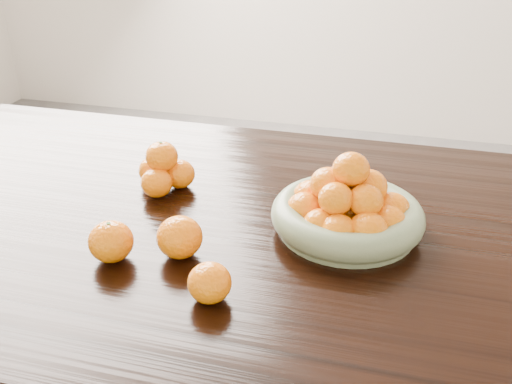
% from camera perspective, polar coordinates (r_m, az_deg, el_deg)
% --- Properties ---
extents(dining_table, '(2.00, 1.00, 0.75)m').
position_cam_1_polar(dining_table, '(1.19, 1.64, -6.98)').
color(dining_table, black).
rests_on(dining_table, ground).
extents(fruit_bowl, '(0.30, 0.30, 0.16)m').
position_cam_1_polar(fruit_bowl, '(1.12, 9.10, -1.71)').
color(fruit_bowl, gray).
rests_on(fruit_bowl, dining_table).
extents(orange_pyramid, '(0.13, 0.12, 0.11)m').
position_cam_1_polar(orange_pyramid, '(1.28, -9.28, 2.12)').
color(orange_pyramid, orange).
rests_on(orange_pyramid, dining_table).
extents(loose_orange_0, '(0.08, 0.08, 0.08)m').
position_cam_1_polar(loose_orange_0, '(1.05, -14.30, -4.83)').
color(loose_orange_0, orange).
rests_on(loose_orange_0, dining_table).
extents(loose_orange_1, '(0.08, 0.08, 0.08)m').
position_cam_1_polar(loose_orange_1, '(1.04, -7.65, -4.51)').
color(loose_orange_1, orange).
rests_on(loose_orange_1, dining_table).
extents(loose_orange_2, '(0.07, 0.07, 0.07)m').
position_cam_1_polar(loose_orange_2, '(0.93, -4.66, -9.03)').
color(loose_orange_2, orange).
rests_on(loose_orange_2, dining_table).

